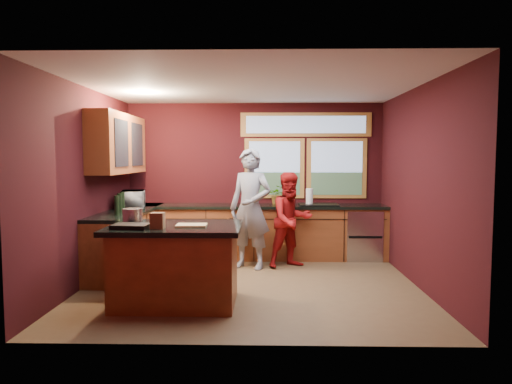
{
  "coord_description": "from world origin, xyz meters",
  "views": [
    {
      "loc": [
        0.21,
        -6.12,
        1.75
      ],
      "look_at": [
        0.06,
        0.4,
        1.25
      ],
      "focal_mm": 32.0,
      "sensor_mm": 36.0,
      "label": 1
    }
  ],
  "objects_px": {
    "island": "(176,264)",
    "cutting_board": "(192,225)",
    "person_red": "(291,220)",
    "stock_pot": "(133,216)",
    "person_grey": "(250,209)"
  },
  "relations": [
    {
      "from": "person_red",
      "to": "stock_pot",
      "type": "distance_m",
      "value": 2.67
    },
    {
      "from": "person_grey",
      "to": "stock_pot",
      "type": "relative_size",
      "value": 7.85
    },
    {
      "from": "cutting_board",
      "to": "stock_pot",
      "type": "height_order",
      "value": "stock_pot"
    },
    {
      "from": "island",
      "to": "stock_pot",
      "type": "height_order",
      "value": "stock_pot"
    },
    {
      "from": "island",
      "to": "cutting_board",
      "type": "bearing_deg",
      "value": -14.04
    },
    {
      "from": "island",
      "to": "cutting_board",
      "type": "xyz_separation_m",
      "value": [
        0.2,
        -0.05,
        0.48
      ]
    },
    {
      "from": "person_red",
      "to": "cutting_board",
      "type": "relative_size",
      "value": 4.32
    },
    {
      "from": "island",
      "to": "stock_pot",
      "type": "distance_m",
      "value": 0.8
    },
    {
      "from": "cutting_board",
      "to": "stock_pot",
      "type": "relative_size",
      "value": 1.46
    },
    {
      "from": "cutting_board",
      "to": "person_red",
      "type": "bearing_deg",
      "value": 56.63
    },
    {
      "from": "person_grey",
      "to": "person_red",
      "type": "bearing_deg",
      "value": 30.62
    },
    {
      "from": "island",
      "to": "stock_pot",
      "type": "relative_size",
      "value": 6.46
    },
    {
      "from": "island",
      "to": "cutting_board",
      "type": "distance_m",
      "value": 0.52
    },
    {
      "from": "cutting_board",
      "to": "stock_pot",
      "type": "xyz_separation_m",
      "value": [
        -0.75,
        0.2,
        0.08
      ]
    },
    {
      "from": "person_grey",
      "to": "person_red",
      "type": "xyz_separation_m",
      "value": [
        0.64,
        0.08,
        -0.19
      ]
    }
  ]
}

